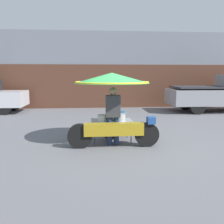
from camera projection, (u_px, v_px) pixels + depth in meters
name	position (u px, v px, depth m)	size (l,w,h in m)	color
ground_plane	(126.00, 144.00, 6.82)	(36.00, 36.00, 0.00)	slate
shopfront_building	(106.00, 70.00, 14.78)	(28.00, 2.06, 4.20)	gray
vendor_motorcycle_cart	(112.00, 89.00, 6.78)	(2.38, 2.07, 1.92)	black
vendor_person	(113.00, 113.00, 6.60)	(0.38, 0.22, 1.55)	navy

